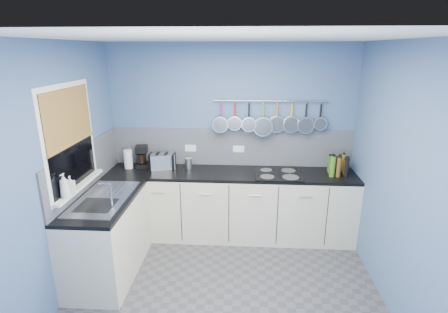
# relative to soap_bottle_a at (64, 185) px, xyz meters

# --- Properties ---
(floor) EXTENTS (3.20, 3.00, 0.02)m
(floor) POSITION_rel_soap_bottle_a_xyz_m (1.53, 0.01, -1.18)
(floor) COLOR #47474C
(floor) RESTS_ON ground
(ceiling) EXTENTS (3.20, 3.00, 0.02)m
(ceiling) POSITION_rel_soap_bottle_a_xyz_m (1.53, 0.01, 1.34)
(ceiling) COLOR white
(ceiling) RESTS_ON ground
(wall_back) EXTENTS (3.20, 0.02, 2.50)m
(wall_back) POSITION_rel_soap_bottle_a_xyz_m (1.53, 1.52, 0.08)
(wall_back) COLOR #466391
(wall_back) RESTS_ON ground
(wall_front) EXTENTS (3.20, 0.02, 2.50)m
(wall_front) POSITION_rel_soap_bottle_a_xyz_m (1.53, -1.50, 0.08)
(wall_front) COLOR #466391
(wall_front) RESTS_ON ground
(wall_left) EXTENTS (0.02, 3.00, 2.50)m
(wall_left) POSITION_rel_soap_bottle_a_xyz_m (-0.08, 0.01, 0.08)
(wall_left) COLOR #466391
(wall_left) RESTS_ON ground
(wall_right) EXTENTS (0.02, 3.00, 2.50)m
(wall_right) POSITION_rel_soap_bottle_a_xyz_m (3.14, 0.01, 0.08)
(wall_right) COLOR #466391
(wall_right) RESTS_ON ground
(backsplash_back) EXTENTS (3.20, 0.02, 0.50)m
(backsplash_back) POSITION_rel_soap_bottle_a_xyz_m (1.53, 1.50, -0.02)
(backsplash_back) COLOR gray
(backsplash_back) RESTS_ON wall_back
(backsplash_left) EXTENTS (0.02, 1.80, 0.50)m
(backsplash_left) POSITION_rel_soap_bottle_a_xyz_m (-0.06, 0.61, -0.02)
(backsplash_left) COLOR gray
(backsplash_left) RESTS_ON wall_left
(cabinet_run_back) EXTENTS (3.20, 0.60, 0.86)m
(cabinet_run_back) POSITION_rel_soap_bottle_a_xyz_m (1.53, 1.21, -0.74)
(cabinet_run_back) COLOR beige
(cabinet_run_back) RESTS_ON ground
(worktop_back) EXTENTS (3.20, 0.60, 0.04)m
(worktop_back) POSITION_rel_soap_bottle_a_xyz_m (1.53, 1.21, -0.29)
(worktop_back) COLOR black
(worktop_back) RESTS_ON cabinet_run_back
(cabinet_run_left) EXTENTS (0.60, 1.20, 0.86)m
(cabinet_run_left) POSITION_rel_soap_bottle_a_xyz_m (0.23, 0.31, -0.74)
(cabinet_run_left) COLOR beige
(cabinet_run_left) RESTS_ON ground
(worktop_left) EXTENTS (0.60, 1.20, 0.04)m
(worktop_left) POSITION_rel_soap_bottle_a_xyz_m (0.23, 0.31, -0.29)
(worktop_left) COLOR black
(worktop_left) RESTS_ON cabinet_run_left
(window_frame) EXTENTS (0.01, 1.00, 1.10)m
(window_frame) POSITION_rel_soap_bottle_a_xyz_m (-0.05, 0.31, 0.38)
(window_frame) COLOR white
(window_frame) RESTS_ON wall_left
(window_glass) EXTENTS (0.01, 0.90, 1.00)m
(window_glass) POSITION_rel_soap_bottle_a_xyz_m (-0.04, 0.31, 0.38)
(window_glass) COLOR black
(window_glass) RESTS_ON wall_left
(bamboo_blind) EXTENTS (0.01, 0.90, 0.55)m
(bamboo_blind) POSITION_rel_soap_bottle_a_xyz_m (-0.03, 0.31, 0.61)
(bamboo_blind) COLOR olive
(bamboo_blind) RESTS_ON wall_left
(window_sill) EXTENTS (0.10, 0.98, 0.03)m
(window_sill) POSITION_rel_soap_bottle_a_xyz_m (-0.02, 0.31, -0.13)
(window_sill) COLOR white
(window_sill) RESTS_ON wall_left
(sink_unit) EXTENTS (0.50, 0.95, 0.01)m
(sink_unit) POSITION_rel_soap_bottle_a_xyz_m (0.23, 0.31, -0.27)
(sink_unit) COLOR silver
(sink_unit) RESTS_ON worktop_left
(mixer_tap) EXTENTS (0.12, 0.08, 0.26)m
(mixer_tap) POSITION_rel_soap_bottle_a_xyz_m (0.39, 0.13, -0.14)
(mixer_tap) COLOR silver
(mixer_tap) RESTS_ON worktop_left
(socket_left) EXTENTS (0.15, 0.01, 0.09)m
(socket_left) POSITION_rel_soap_bottle_a_xyz_m (0.98, 1.49, -0.04)
(socket_left) COLOR white
(socket_left) RESTS_ON backsplash_back
(socket_right) EXTENTS (0.15, 0.01, 0.09)m
(socket_right) POSITION_rel_soap_bottle_a_xyz_m (1.63, 1.49, -0.04)
(socket_right) COLOR white
(socket_right) RESTS_ON backsplash_back
(pot_rail) EXTENTS (1.45, 0.02, 0.02)m
(pot_rail) POSITION_rel_soap_bottle_a_xyz_m (2.03, 1.46, 0.61)
(pot_rail) COLOR silver
(pot_rail) RESTS_ON wall_back
(soap_bottle_a) EXTENTS (0.10, 0.10, 0.24)m
(soap_bottle_a) POSITION_rel_soap_bottle_a_xyz_m (0.00, 0.00, 0.00)
(soap_bottle_a) COLOR white
(soap_bottle_a) RESTS_ON window_sill
(soap_bottle_b) EXTENTS (0.10, 0.10, 0.17)m
(soap_bottle_b) POSITION_rel_soap_bottle_a_xyz_m (0.00, 0.11, -0.03)
(soap_bottle_b) COLOR white
(soap_bottle_b) RESTS_ON window_sill
(paper_towel) EXTENTS (0.13, 0.13, 0.25)m
(paper_towel) POSITION_rel_soap_bottle_a_xyz_m (0.18, 1.28, -0.15)
(paper_towel) COLOR white
(paper_towel) RESTS_ON worktop_back
(coffee_maker) EXTENTS (0.19, 0.20, 0.29)m
(coffee_maker) POSITION_rel_soap_bottle_a_xyz_m (0.34, 1.34, -0.13)
(coffee_maker) COLOR black
(coffee_maker) RESTS_ON worktop_back
(toaster) EXTENTS (0.35, 0.27, 0.20)m
(toaster) POSITION_rel_soap_bottle_a_xyz_m (0.63, 1.29, -0.17)
(toaster) COLOR silver
(toaster) RESTS_ON worktop_back
(canister) EXTENTS (0.10, 0.10, 0.14)m
(canister) POSITION_rel_soap_bottle_a_xyz_m (0.98, 1.33, -0.20)
(canister) COLOR silver
(canister) RESTS_ON worktop_back
(hob) EXTENTS (0.59, 0.52, 0.01)m
(hob) POSITION_rel_soap_bottle_a_xyz_m (2.14, 1.16, -0.26)
(hob) COLOR black
(hob) RESTS_ON worktop_back
(pan_0) EXTENTS (0.21, 0.13, 0.40)m
(pan_0) POSITION_rel_soap_bottle_a_xyz_m (1.40, 1.45, 0.41)
(pan_0) COLOR silver
(pan_0) RESTS_ON pot_rail
(pan_1) EXTENTS (0.19, 0.08, 0.38)m
(pan_1) POSITION_rel_soap_bottle_a_xyz_m (1.58, 1.45, 0.42)
(pan_1) COLOR silver
(pan_1) RESTS_ON pot_rail
(pan_2) EXTENTS (0.19, 0.13, 0.38)m
(pan_2) POSITION_rel_soap_bottle_a_xyz_m (1.76, 1.45, 0.42)
(pan_2) COLOR silver
(pan_2) RESTS_ON pot_rail
(pan_3) EXTENTS (0.25, 0.12, 0.44)m
(pan_3) POSITION_rel_soap_bottle_a_xyz_m (1.94, 1.45, 0.39)
(pan_3) COLOR silver
(pan_3) RESTS_ON pot_rail
(pan_4) EXTENTS (0.22, 0.05, 0.41)m
(pan_4) POSITION_rel_soap_bottle_a_xyz_m (2.12, 1.45, 0.41)
(pan_4) COLOR silver
(pan_4) RESTS_ON pot_rail
(pan_5) EXTENTS (0.21, 0.07, 0.40)m
(pan_5) POSITION_rel_soap_bottle_a_xyz_m (2.30, 1.45, 0.41)
(pan_5) COLOR silver
(pan_5) RESTS_ON pot_rail
(pan_6) EXTENTS (0.22, 0.08, 0.41)m
(pan_6) POSITION_rel_soap_bottle_a_xyz_m (2.48, 1.45, 0.41)
(pan_6) COLOR silver
(pan_6) RESTS_ON pot_rail
(pan_7) EXTENTS (0.17, 0.08, 0.36)m
(pan_7) POSITION_rel_soap_bottle_a_xyz_m (2.67, 1.45, 0.43)
(pan_7) COLOR silver
(pan_7) RESTS_ON pot_rail
(condiment_0) EXTENTS (0.05, 0.05, 0.23)m
(condiment_0) POSITION_rel_soap_bottle_a_xyz_m (2.97, 1.32, -0.15)
(condiment_0) COLOR olive
(condiment_0) RESTS_ON worktop_back
(condiment_1) EXTENTS (0.06, 0.06, 0.18)m
(condiment_1) POSITION_rel_soap_bottle_a_xyz_m (2.90, 1.34, -0.18)
(condiment_1) COLOR black
(condiment_1) RESTS_ON worktop_back
(condiment_2) EXTENTS (0.05, 0.05, 0.21)m
(condiment_2) POSITION_rel_soap_bottle_a_xyz_m (2.80, 1.31, -0.16)
(condiment_2) COLOR #265919
(condiment_2) RESTS_ON worktop_back
(condiment_3) EXTENTS (0.07, 0.07, 0.19)m
(condiment_3) POSITION_rel_soap_bottle_a_xyz_m (2.99, 1.23, -0.17)
(condiment_3) COLOR #8C5914
(condiment_3) RESTS_ON worktop_back
(condiment_4) EXTENTS (0.05, 0.05, 0.24)m
(condiment_4) POSITION_rel_soap_bottle_a_xyz_m (2.90, 1.22, -0.15)
(condiment_4) COLOR #4C190C
(condiment_4) RESTS_ON worktop_back
(condiment_5) EXTENTS (0.07, 0.07, 0.14)m
(condiment_5) POSITION_rel_soap_bottle_a_xyz_m (2.82, 1.25, -0.20)
(condiment_5) COLOR brown
(condiment_5) RESTS_ON worktop_back
(condiment_6) EXTENTS (0.05, 0.05, 0.24)m
(condiment_6) POSITION_rel_soap_bottle_a_xyz_m (2.97, 1.13, -0.15)
(condiment_6) COLOR black
(condiment_6) RESTS_ON worktop_back
(condiment_7) EXTENTS (0.06, 0.06, 0.25)m
(condiment_7) POSITION_rel_soap_bottle_a_xyz_m (2.87, 1.13, -0.15)
(condiment_7) COLOR brown
(condiment_7) RESTS_ON worktop_back
(condiment_8) EXTENTS (0.07, 0.07, 0.26)m
(condiment_8) POSITION_rel_soap_bottle_a_xyz_m (2.80, 1.13, -0.14)
(condiment_8) COLOR #3F721E
(condiment_8) RESTS_ON worktop_back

